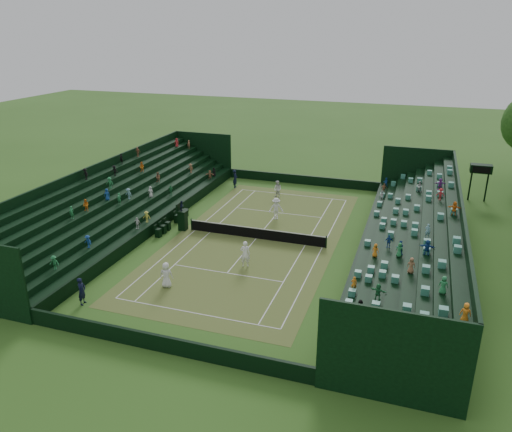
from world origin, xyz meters
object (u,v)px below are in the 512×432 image
(tennis_net, at_px, (256,233))
(player_far_west, at_px, (278,189))
(player_near_east, at_px, (245,254))
(player_near_west, at_px, (166,275))
(umpire_chair, at_px, (182,218))
(player_far_east, at_px, (276,209))

(tennis_net, height_order, player_far_west, player_far_west)
(player_near_east, relative_size, player_far_west, 1.12)
(player_near_west, xyz_separation_m, player_near_east, (3.93, 4.54, 0.10))
(umpire_chair, relative_size, player_far_east, 1.30)
(umpire_chair, height_order, player_far_west, umpire_chair)
(player_near_west, distance_m, player_far_west, 20.17)
(player_near_west, bearing_deg, player_far_west, -109.67)
(tennis_net, distance_m, umpire_chair, 6.55)
(tennis_net, height_order, player_near_west, player_near_west)
(player_near_west, distance_m, player_far_east, 14.69)
(tennis_net, xyz_separation_m, umpire_chair, (-6.53, -0.14, 0.59))
(umpire_chair, distance_m, player_near_east, 8.81)
(player_far_west, xyz_separation_m, player_far_east, (1.54, -5.79, 0.12))
(tennis_net, xyz_separation_m, player_near_east, (0.85, -4.95, 0.46))
(umpire_chair, xyz_separation_m, player_far_west, (5.27, 10.73, -0.23))
(player_near_west, relative_size, player_far_west, 1.01)
(tennis_net, relative_size, player_near_west, 6.57)
(player_near_east, xyz_separation_m, player_far_west, (-2.10, 15.55, -0.11))
(umpire_chair, bearing_deg, tennis_net, 1.20)
(player_near_east, height_order, player_far_west, player_near_east)
(tennis_net, relative_size, player_far_west, 6.63)
(umpire_chair, relative_size, player_near_east, 1.32)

